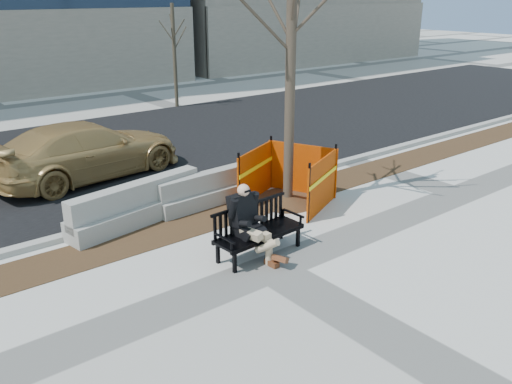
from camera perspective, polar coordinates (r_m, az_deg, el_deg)
ground at (r=9.98m, az=1.58°, el=-8.02°), size 120.00×120.00×0.00m
mulch_strip at (r=11.88m, az=-6.53°, el=-3.29°), size 40.00×1.20×0.02m
asphalt_street at (r=17.17m, az=-17.71°, el=3.34°), size 60.00×10.40×0.01m
curb at (r=12.62m, az=-8.86°, el=-1.69°), size 60.00×0.25×0.12m
bench at (r=10.47m, az=0.34°, el=-6.58°), size 1.90×0.77×0.99m
seated_man at (r=10.35m, az=-0.89°, el=-6.90°), size 0.69×1.08×1.47m
tree_fence at (r=12.93m, az=3.35°, el=-1.21°), size 3.62×3.62×6.82m
sedan at (r=15.44m, az=-17.12°, el=1.53°), size 5.49×2.87×1.52m
jersey_barrier_left at (r=12.11m, az=-12.30°, el=-3.19°), size 3.29×1.16×0.93m
jersey_barrier_right at (r=12.94m, az=-4.83°, el=-1.22°), size 2.85×0.68×0.81m
far_tree_right at (r=24.40m, az=-8.32°, el=8.91°), size 2.13×2.13×4.68m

